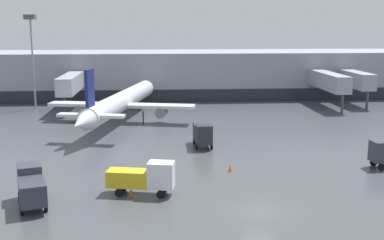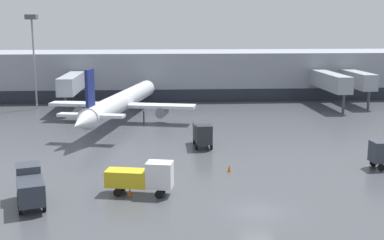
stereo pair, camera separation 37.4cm
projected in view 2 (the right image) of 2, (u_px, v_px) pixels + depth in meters
name	position (u px, v px, depth m)	size (l,w,h in m)	color
ground_plane	(258.00, 212.00, 37.24)	(320.00, 320.00, 0.00)	#424449
terminal_building	(197.00, 74.00, 96.85)	(160.00, 30.45, 9.00)	gray
parked_jet_2	(122.00, 102.00, 70.82)	(21.84, 36.10, 9.02)	silver
service_truck_1	(30.00, 185.00, 38.34)	(3.44, 5.67, 2.98)	#2D333D
service_truck_2	(142.00, 177.00, 40.77)	(5.91, 2.72, 2.92)	gold
service_truck_3	(203.00, 133.00, 56.96)	(2.06, 4.72, 2.88)	#2D333D
traffic_cone_0	(130.00, 192.00, 40.82)	(0.40, 0.40, 0.63)	orange
traffic_cone_1	(229.00, 168.00, 47.36)	(0.38, 0.38, 0.72)	orange
apron_light_mast_2	(32.00, 34.00, 80.22)	(1.80, 1.80, 15.89)	gray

